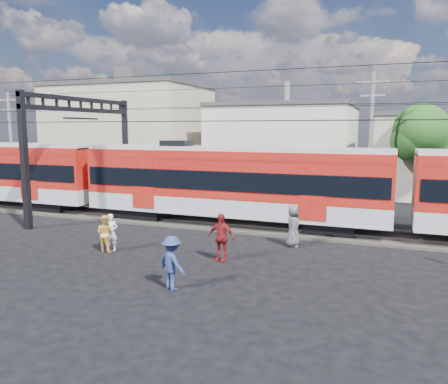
# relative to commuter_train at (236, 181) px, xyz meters

# --- Properties ---
(ground) EXTENTS (120.00, 120.00, 0.00)m
(ground) POSITION_rel_commuter_train_xyz_m (0.31, -8.00, -2.40)
(ground) COLOR black
(ground) RESTS_ON ground
(track_bed) EXTENTS (70.00, 3.40, 0.12)m
(track_bed) POSITION_rel_commuter_train_xyz_m (0.31, 0.00, -2.34)
(track_bed) COLOR #2D2823
(track_bed) RESTS_ON ground
(rail_near) EXTENTS (70.00, 0.12, 0.12)m
(rail_near) POSITION_rel_commuter_train_xyz_m (0.31, -0.75, -2.22)
(rail_near) COLOR #59544C
(rail_near) RESTS_ON track_bed
(rail_far) EXTENTS (70.00, 0.12, 0.12)m
(rail_far) POSITION_rel_commuter_train_xyz_m (0.31, 0.75, -2.22)
(rail_far) COLOR #59544C
(rail_far) RESTS_ON track_bed
(commuter_train) EXTENTS (50.30, 3.08, 4.17)m
(commuter_train) POSITION_rel_commuter_train_xyz_m (0.00, 0.00, 0.00)
(commuter_train) COLOR black
(commuter_train) RESTS_ON ground
(catenary) EXTENTS (70.00, 9.30, 7.52)m
(catenary) POSITION_rel_commuter_train_xyz_m (-8.34, -0.00, 2.73)
(catenary) COLOR black
(catenary) RESTS_ON ground
(building_west) EXTENTS (14.28, 10.20, 9.30)m
(building_west) POSITION_rel_commuter_train_xyz_m (-16.69, 16.00, 2.25)
(building_west) COLOR tan
(building_west) RESTS_ON ground
(building_midwest) EXTENTS (12.24, 12.24, 7.30)m
(building_midwest) POSITION_rel_commuter_train_xyz_m (-1.69, 19.00, 1.25)
(building_midwest) COLOR beige
(building_midwest) RESTS_ON ground
(utility_pole_mid) EXTENTS (1.80, 0.24, 8.50)m
(utility_pole_mid) POSITION_rel_commuter_train_xyz_m (6.31, 7.00, 2.13)
(utility_pole_mid) COLOR slate
(utility_pole_mid) RESTS_ON ground
(utility_pole_west) EXTENTS (1.80, 0.24, 8.00)m
(utility_pole_west) POSITION_rel_commuter_train_xyz_m (-21.69, 6.00, 1.88)
(utility_pole_west) COLOR slate
(utility_pole_west) RESTS_ON ground
(tree_near) EXTENTS (3.82, 3.64, 6.72)m
(tree_near) POSITION_rel_commuter_train_xyz_m (9.49, 10.09, 2.26)
(tree_near) COLOR #382619
(tree_near) RESTS_ON ground
(pedestrian_a) EXTENTS (0.67, 0.55, 1.57)m
(pedestrian_a) POSITION_rel_commuter_train_xyz_m (-3.34, -6.35, -1.62)
(pedestrian_a) COLOR silver
(pedestrian_a) RESTS_ON ground
(pedestrian_b) EXTENTS (0.77, 0.60, 1.57)m
(pedestrian_b) POSITION_rel_commuter_train_xyz_m (-3.45, -6.59, -1.62)
(pedestrian_b) COLOR gold
(pedestrian_b) RESTS_ON ground
(pedestrian_c) EXTENTS (1.30, 1.06, 1.76)m
(pedestrian_c) POSITION_rel_commuter_train_xyz_m (1.18, -9.45, -1.52)
(pedestrian_c) COLOR navy
(pedestrian_c) RESTS_ON ground
(pedestrian_d) EXTENTS (1.15, 0.56, 1.89)m
(pedestrian_d) POSITION_rel_commuter_train_xyz_m (1.54, -6.08, -1.46)
(pedestrian_d) COLOR maroon
(pedestrian_d) RESTS_ON ground
(pedestrian_e) EXTENTS (0.75, 0.99, 1.83)m
(pedestrian_e) POSITION_rel_commuter_train_xyz_m (3.71, -2.98, -1.48)
(pedestrian_e) COLOR #4B4B50
(pedestrian_e) RESTS_ON ground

